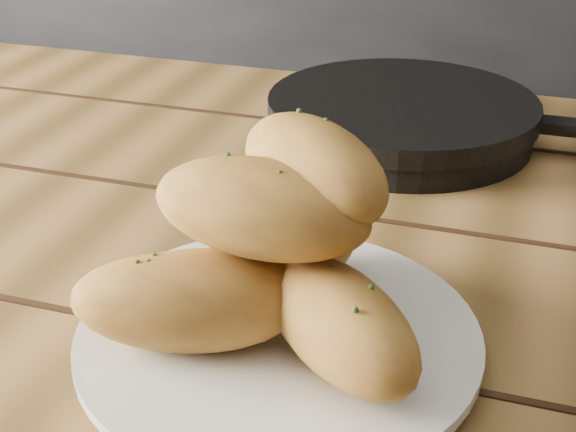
# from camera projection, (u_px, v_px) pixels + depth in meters

# --- Properties ---
(counter) EXTENTS (2.80, 0.60, 0.90)m
(counter) POSITION_uv_depth(u_px,v_px,m) (564.00, 111.00, 1.78)
(counter) COLOR black
(counter) RESTS_ON ground
(table) EXTENTS (1.62, 0.95, 0.75)m
(table) POSITION_uv_depth(u_px,v_px,m) (320.00, 369.00, 0.65)
(table) COLOR olive
(table) RESTS_ON ground
(plate) EXTENTS (0.26, 0.26, 0.02)m
(plate) POSITION_uv_depth(u_px,v_px,m) (279.00, 339.00, 0.52)
(plate) COLOR white
(plate) RESTS_ON table
(bread_rolls) EXTENTS (0.24, 0.22, 0.13)m
(bread_rolls) POSITION_uv_depth(u_px,v_px,m) (264.00, 260.00, 0.49)
(bread_rolls) COLOR #B98633
(bread_rolls) RESTS_ON plate
(skillet) EXTENTS (0.42, 0.28, 0.05)m
(skillet) POSITION_uv_depth(u_px,v_px,m) (404.00, 118.00, 0.84)
(skillet) COLOR black
(skillet) RESTS_ON table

